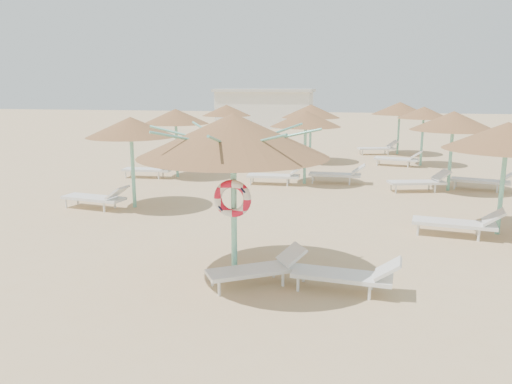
# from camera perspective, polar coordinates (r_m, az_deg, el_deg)

# --- Properties ---
(ground) EXTENTS (120.00, 120.00, 0.00)m
(ground) POSITION_cam_1_polar(r_m,az_deg,el_deg) (9.17, -0.37, -10.76)
(ground) COLOR tan
(ground) RESTS_ON ground
(main_palapa) EXTENTS (3.44, 3.44, 3.08)m
(main_palapa) POSITION_cam_1_polar(r_m,az_deg,el_deg) (8.92, -2.62, 6.44)
(main_palapa) COLOR #74C9B0
(main_palapa) RESTS_ON ground
(lounger_main_a) EXTENTS (1.83, 1.40, 0.66)m
(lounger_main_a) POSITION_cam_1_polar(r_m,az_deg,el_deg) (9.15, 0.43, -8.68)
(lounger_main_a) COLOR white
(lounger_main_a) RESTS_ON ground
(lounger_main_b) EXTENTS (1.91, 0.75, 0.68)m
(lounger_main_b) POSITION_cam_1_polar(r_m,az_deg,el_deg) (8.97, 10.59, -9.26)
(lounger_main_b) COLOR white
(lounger_main_b) RESTS_ON ground
(palapa_field) EXTENTS (18.93, 17.36, 2.72)m
(palapa_field) POSITION_cam_1_polar(r_m,az_deg,el_deg) (18.92, 14.02, 7.95)
(palapa_field) COLOR #74C9B0
(palapa_field) RESTS_ON ground
(service_hut) EXTENTS (8.40, 4.40, 3.25)m
(service_hut) POSITION_cam_1_polar(r_m,az_deg,el_deg) (44.00, 1.03, 9.60)
(service_hut) COLOR silver
(service_hut) RESTS_ON ground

